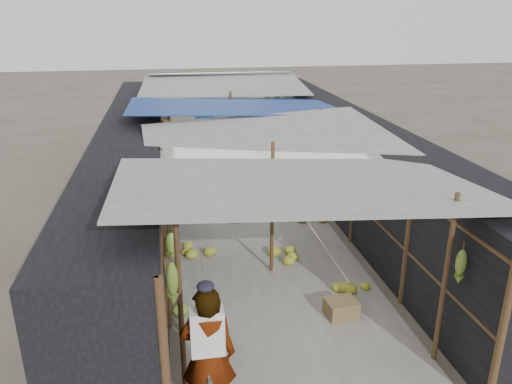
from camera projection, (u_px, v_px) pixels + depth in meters
ground at (315, 374)px, 7.00m from camera, size 80.00×80.00×0.00m
aisle_slab at (244, 206)px, 13.01m from camera, size 3.60×16.00×0.02m
stall_left at (135, 169)px, 12.18m from camera, size 1.40×15.00×2.30m
stall_right at (346, 159)px, 13.06m from camera, size 1.40×15.00×2.30m
crate_near at (341, 308)px, 8.27m from camera, size 0.54×0.46×0.30m
crate_mid at (280, 207)px, 12.54m from camera, size 0.53×0.43×0.31m
crate_back at (216, 165)px, 16.03m from camera, size 0.47×0.41×0.26m
black_basin at (270, 172)px, 15.42m from camera, size 0.66×0.66×0.20m
vendor_elderly at (208, 354)px, 5.97m from camera, size 0.72×0.53×1.85m
shopper_blue at (197, 179)px, 12.66m from camera, size 0.94×0.86×1.55m
vendor_seated at (263, 150)px, 16.49m from camera, size 0.61×0.70×0.94m
market_canopy at (243, 112)px, 12.50m from camera, size 5.62×15.20×2.77m
hanging_bananas at (235, 141)px, 12.71m from camera, size 3.96×13.74×0.81m
floor_bananas at (255, 209)px, 12.38m from camera, size 4.00×9.82×0.36m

